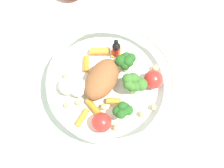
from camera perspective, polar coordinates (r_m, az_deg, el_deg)
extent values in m
plane|color=silver|center=(0.58, -1.65, -0.33)|extent=(2.40, 2.40, 0.00)
cylinder|color=white|center=(0.57, 0.00, -0.88)|extent=(0.20, 0.20, 0.01)
torus|color=white|center=(0.53, 0.00, 0.75)|extent=(0.21, 0.21, 0.01)
ellipsoid|color=brown|center=(0.55, -2.12, 1.01)|extent=(0.09, 0.09, 0.04)
cylinder|color=#7FAD5B|center=(0.55, 3.67, -0.82)|extent=(0.01, 0.01, 0.02)
sphere|color=#386B28|center=(0.53, 2.87, -0.09)|extent=(0.02, 0.02, 0.02)
sphere|color=#386B28|center=(0.53, 3.46, -0.45)|extent=(0.02, 0.02, 0.02)
sphere|color=#386B28|center=(0.53, 4.22, -0.38)|extent=(0.02, 0.02, 0.02)
sphere|color=#386B28|center=(0.54, 5.01, -0.08)|extent=(0.02, 0.02, 0.02)
sphere|color=#386B28|center=(0.54, 4.37, 0.61)|extent=(0.02, 0.02, 0.02)
sphere|color=#386B28|center=(0.54, 3.65, 0.93)|extent=(0.02, 0.02, 0.02)
sphere|color=#386B28|center=(0.53, 2.77, 0.87)|extent=(0.02, 0.02, 0.02)
cylinder|color=#7FAD5B|center=(0.57, 2.30, 3.08)|extent=(0.01, 0.01, 0.02)
sphere|color=#23561E|center=(0.55, 1.60, 4.04)|extent=(0.02, 0.02, 0.02)
sphere|color=#23561E|center=(0.55, 2.29, 3.26)|extent=(0.02, 0.02, 0.02)
sphere|color=#23561E|center=(0.55, 2.79, 3.89)|extent=(0.02, 0.02, 0.02)
sphere|color=#23561E|center=(0.55, 3.33, 4.51)|extent=(0.02, 0.02, 0.02)
sphere|color=#23561E|center=(0.56, 2.52, 4.61)|extent=(0.02, 0.02, 0.02)
sphere|color=#23561E|center=(0.56, 1.94, 4.33)|extent=(0.02, 0.02, 0.02)
cylinder|color=#8EB766|center=(0.54, 1.77, -5.09)|extent=(0.01, 0.01, 0.02)
sphere|color=#23561E|center=(0.53, 0.99, -4.74)|extent=(0.02, 0.02, 0.02)
sphere|color=#23561E|center=(0.52, 1.59, -5.19)|extent=(0.02, 0.02, 0.02)
sphere|color=#23561E|center=(0.52, 2.23, -4.88)|extent=(0.01, 0.01, 0.01)
sphere|color=#23561E|center=(0.52, 2.78, -4.55)|extent=(0.02, 0.02, 0.02)
sphere|color=#23561E|center=(0.53, 2.28, -4.15)|extent=(0.02, 0.02, 0.02)
sphere|color=#23561E|center=(0.52, 1.82, -3.89)|extent=(0.02, 0.02, 0.02)
sphere|color=#23561E|center=(0.53, 1.40, -4.29)|extent=(0.01, 0.01, 0.01)
sphere|color=silver|center=(0.56, -7.73, -0.37)|extent=(0.03, 0.03, 0.03)
sphere|color=silver|center=(0.56, -6.63, -0.38)|extent=(0.02, 0.02, 0.02)
sphere|color=silver|center=(0.55, -5.88, -1.08)|extent=(0.02, 0.02, 0.02)
sphere|color=silver|center=(0.55, -5.55, -0.60)|extent=(0.02, 0.02, 0.02)
sphere|color=silver|center=(0.55, -6.15, 0.24)|extent=(0.02, 0.02, 0.02)
sphere|color=silver|center=(0.56, -6.65, 0.38)|extent=(0.03, 0.03, 0.03)
sphere|color=silver|center=(0.56, -7.32, -0.10)|extent=(0.03, 0.03, 0.03)
cube|color=yellow|center=(0.59, 0.71, 5.21)|extent=(0.02, 0.02, 0.00)
cylinder|color=red|center=(0.58, 0.72, 5.74)|extent=(0.02, 0.02, 0.02)
sphere|color=black|center=(0.57, 0.74, 6.51)|extent=(0.01, 0.01, 0.01)
sphere|color=black|center=(0.57, 0.71, 7.31)|extent=(0.01, 0.01, 0.01)
sphere|color=black|center=(0.56, 0.78, 6.23)|extent=(0.01, 0.01, 0.01)
cylinder|color=orange|center=(0.55, -3.21, -4.04)|extent=(0.02, 0.03, 0.01)
cylinder|color=orange|center=(0.59, -2.07, 5.70)|extent=(0.04, 0.02, 0.01)
cylinder|color=orange|center=(0.58, -4.47, 3.49)|extent=(0.02, 0.03, 0.01)
cylinder|color=orange|center=(0.55, 0.30, -2.96)|extent=(0.03, 0.02, 0.01)
cylinder|color=orange|center=(0.54, -5.17, -5.79)|extent=(0.03, 0.03, 0.01)
sphere|color=red|center=(0.53, -1.79, -6.65)|extent=(0.03, 0.03, 0.03)
sphere|color=red|center=(0.56, 7.15, 0.80)|extent=(0.03, 0.03, 0.03)
sphere|color=tan|center=(0.55, -1.46, -3.93)|extent=(0.01, 0.01, 0.01)
sphere|color=tan|center=(0.55, 5.21, -5.13)|extent=(0.01, 0.01, 0.01)
sphere|color=#D1B775|center=(0.58, -1.13, 3.53)|extent=(0.01, 0.01, 0.01)
sphere|color=#D1B775|center=(0.58, 7.49, 2.71)|extent=(0.01, 0.01, 0.01)
sphere|color=#D1B775|center=(0.54, 0.71, -7.49)|extent=(0.01, 0.01, 0.01)
sphere|color=tan|center=(0.58, -2.10, 3.39)|extent=(0.01, 0.01, 0.01)
sphere|color=tan|center=(0.55, 7.15, -3.96)|extent=(0.01, 0.01, 0.01)
sphere|color=#D1B775|center=(0.55, -5.79, -3.10)|extent=(0.01, 0.01, 0.01)
sphere|color=tan|center=(0.60, 1.43, 6.44)|extent=(0.01, 0.01, 0.01)
sphere|color=#D1B775|center=(0.58, 7.56, 1.69)|extent=(0.01, 0.01, 0.01)
sphere|color=tan|center=(0.57, -7.93, 1.42)|extent=(0.01, 0.01, 0.01)
sphere|color=tan|center=(0.55, -7.86, -3.64)|extent=(0.01, 0.01, 0.01)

